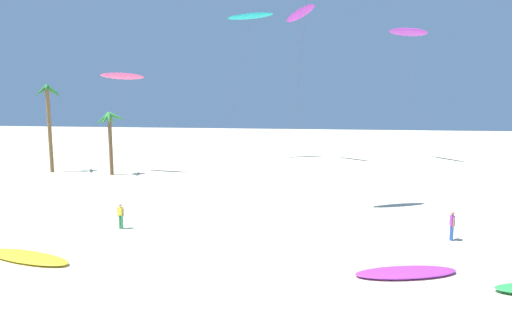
{
  "coord_description": "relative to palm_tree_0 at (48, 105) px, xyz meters",
  "views": [
    {
      "loc": [
        6.84,
        -1.12,
        7.72
      ],
      "look_at": [
        2.49,
        19.9,
        4.97
      ],
      "focal_mm": 28.31,
      "sensor_mm": 36.0,
      "label": 1
    }
  ],
  "objects": [
    {
      "name": "grounded_kite_1",
      "position": [
        37.34,
        -23.46,
        -8.02
      ],
      "size": [
        5.12,
        2.94,
        0.26
      ],
      "color": "purple",
      "rests_on": "ground"
    },
    {
      "name": "palm_tree_0",
      "position": [
        0.0,
        0.0,
        0.0
      ],
      "size": [
        3.52,
        3.46,
        10.56
      ],
      "color": "brown",
      "rests_on": "ground"
    },
    {
      "name": "flying_kite_2",
      "position": [
        43.24,
        19.85,
        10.35
      ],
      "size": [
        5.4,
        10.32,
        19.87
      ],
      "color": "purple",
      "rests_on": "ground"
    },
    {
      "name": "flying_kite_0",
      "position": [
        28.27,
        16.35,
        12.77
      ],
      "size": [
        5.26,
        6.95,
        21.94
      ],
      "color": "purple",
      "rests_on": "ground"
    },
    {
      "name": "palm_tree_1",
      "position": [
        8.2,
        -0.3,
        -2.27
      ],
      "size": [
        3.65,
        3.58,
        7.35
      ],
      "color": "brown",
      "rests_on": "ground"
    },
    {
      "name": "person_foreground_walker",
      "position": [
        20.48,
        -19.53,
        -7.24
      ],
      "size": [
        0.51,
        0.24,
        1.67
      ],
      "color": "#338E56",
      "rests_on": "ground"
    },
    {
      "name": "flying_kite_3",
      "position": [
        20.79,
        18.26,
        13.19
      ],
      "size": [
        6.72,
        8.98,
        22.34
      ],
      "color": "#19B2B7",
      "rests_on": "ground"
    },
    {
      "name": "person_near_left",
      "position": [
        40.73,
        -17.72,
        -7.2
      ],
      "size": [
        0.24,
        0.51,
        1.75
      ],
      "color": "#284CA3",
      "rests_on": "ground"
    },
    {
      "name": "flying_kite_5",
      "position": [
        8.99,
        1.36,
        3.31
      ],
      "size": [
        6.06,
        7.16,
        12.06
      ],
      "color": "#EA5193",
      "rests_on": "ground"
    },
    {
      "name": "grounded_kite_0",
      "position": [
        18.55,
        -25.37,
        -8.01
      ],
      "size": [
        5.6,
        2.33,
        0.28
      ],
      "color": "yellow",
      "rests_on": "ground"
    }
  ]
}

